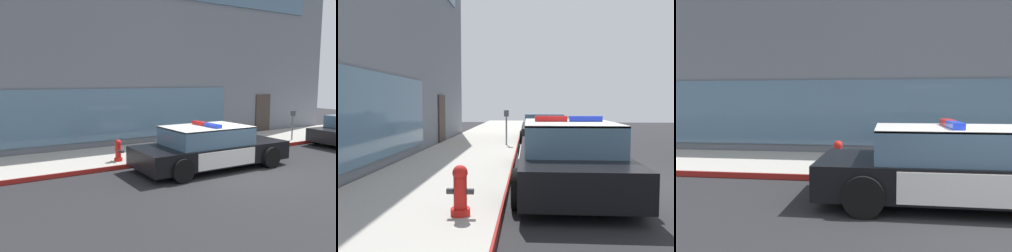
# 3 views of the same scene
# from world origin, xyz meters

# --- Properties ---
(ground) EXTENTS (48.00, 48.00, 0.00)m
(ground) POSITION_xyz_m (0.00, 0.00, 0.00)
(ground) COLOR #262628
(sidewalk) EXTENTS (48.00, 3.16, 0.15)m
(sidewalk) POSITION_xyz_m (0.00, 3.81, 0.07)
(sidewalk) COLOR #B2ADA3
(sidewalk) RESTS_ON ground
(curb_red_paint) EXTENTS (28.80, 0.04, 0.14)m
(curb_red_paint) POSITION_xyz_m (0.00, 2.21, 0.08)
(curb_red_paint) COLOR maroon
(curb_red_paint) RESTS_ON ground
(storefront_building) EXTENTS (22.51, 11.07, 9.64)m
(storefront_building) POSITION_xyz_m (-0.55, 10.93, 4.82)
(storefront_building) COLOR slate
(storefront_building) RESTS_ON ground
(police_cruiser) EXTENTS (5.16, 2.18, 1.49)m
(police_cruiser) POSITION_xyz_m (-0.62, 0.98, 0.68)
(police_cruiser) COLOR black
(police_cruiser) RESTS_ON ground
(fire_hydrant) EXTENTS (0.34, 0.39, 0.73)m
(fire_hydrant) POSITION_xyz_m (-3.08, 2.77, 0.50)
(fire_hydrant) COLOR red
(fire_hydrant) RESTS_ON sidewalk
(parking_meter) EXTENTS (0.12, 0.18, 1.34)m
(parking_meter) POSITION_xyz_m (5.26, 2.63, 1.08)
(parking_meter) COLOR slate
(parking_meter) RESTS_ON sidewalk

